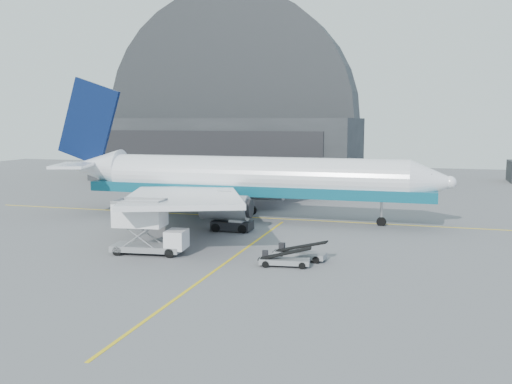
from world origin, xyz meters
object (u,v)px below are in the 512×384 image
(catering_truck, at_px, (146,228))
(pushback_tug, at_px, (233,224))
(airliner, at_px, (239,178))
(belt_loader_a, at_px, (284,260))
(belt_loader_b, at_px, (299,253))

(catering_truck, height_order, pushback_tug, catering_truck)
(airliner, height_order, belt_loader_a, airliner)
(catering_truck, xyz_separation_m, belt_loader_a, (12.59, -0.77, -1.78))
(pushback_tug, relative_size, belt_loader_b, 0.90)
(pushback_tug, bearing_deg, belt_loader_b, -48.56)
(airliner, height_order, catering_truck, airliner)
(pushback_tug, bearing_deg, airliner, 103.27)
(catering_truck, height_order, belt_loader_a, catering_truck)
(catering_truck, bearing_deg, belt_loader_a, -10.22)
(pushback_tug, bearing_deg, belt_loader_a, -56.66)
(airliner, bearing_deg, catering_truck, -96.23)
(pushback_tug, height_order, belt_loader_b, pushback_tug)
(airliner, xyz_separation_m, belt_loader_a, (10.47, -20.24, -4.31))
(airliner, bearing_deg, pushback_tug, -76.19)
(airliner, xyz_separation_m, belt_loader_b, (11.21, -17.79, -4.27))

